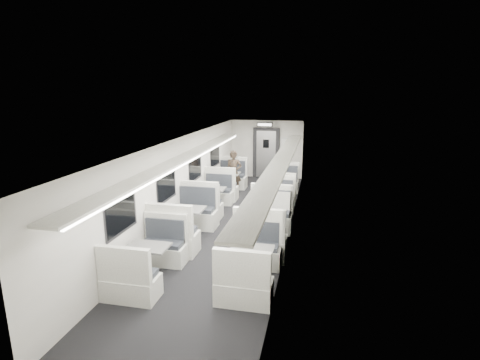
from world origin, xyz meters
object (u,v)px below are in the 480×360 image
at_px(booth_right_b, 275,206).
at_px(vestibule_door, 266,153).
at_px(booth_right_c, 266,227).
at_px(booth_left_c, 186,223).
at_px(booth_left_d, 149,262).
at_px(booth_right_d, 252,265).
at_px(booth_left_a, 227,183).
at_px(passenger, 234,173).
at_px(exit_sign, 265,124).
at_px(booth_right_a, 283,187).
at_px(booth_left_b, 212,199).

height_order(booth_right_b, vestibule_door, vestibule_door).
bearing_deg(vestibule_door, booth_right_c, -81.70).
relative_size(booth_left_c, vestibule_door, 1.09).
xyz_separation_m(booth_left_d, booth_right_d, (2.00, 0.29, 0.00)).
distance_m(booth_left_a, booth_right_b, 3.01).
bearing_deg(passenger, exit_sign, 70.24).
xyz_separation_m(booth_right_c, exit_sign, (-1.00, 6.37, 1.87)).
height_order(booth_left_c, booth_right_c, booth_left_c).
bearing_deg(booth_right_a, exit_sign, 113.43).
bearing_deg(booth_right_c, booth_right_b, 90.00).
bearing_deg(booth_right_a, booth_left_d, -107.63).
relative_size(booth_right_b, passenger, 1.26).
bearing_deg(passenger, vestibule_door, 73.26).
bearing_deg(booth_left_c, booth_right_c, 4.19).
distance_m(booth_right_d, vestibule_door, 8.88).
bearing_deg(exit_sign, booth_right_a, -66.57).
bearing_deg(exit_sign, passenger, -108.08).
xyz_separation_m(booth_left_c, booth_left_d, (0.00, -2.09, -0.05)).
height_order(booth_left_b, booth_right_b, booth_left_b).
relative_size(booth_left_a, booth_right_b, 1.09).
xyz_separation_m(passenger, exit_sign, (0.75, 2.29, 1.50)).
xyz_separation_m(booth_left_a, booth_left_b, (0.00, -1.94, -0.03)).
bearing_deg(vestibule_door, exit_sign, -90.00).
relative_size(booth_left_d, booth_right_d, 0.99).
height_order(booth_right_d, exit_sign, exit_sign).
relative_size(booth_left_a, booth_right_d, 1.08).
xyz_separation_m(booth_right_b, booth_right_d, (0.00, -3.82, 0.00)).
relative_size(booth_left_a, booth_right_c, 0.95).
height_order(booth_left_b, passenger, passenger).
bearing_deg(booth_left_d, booth_right_b, 64.07).
distance_m(booth_left_b, booth_left_c, 2.34).
height_order(booth_left_c, vestibule_door, vestibule_door).
bearing_deg(booth_right_a, passenger, 179.40).
distance_m(booth_right_d, exit_sign, 8.59).
xyz_separation_m(booth_left_a, booth_right_b, (2.00, -2.25, -0.03)).
relative_size(booth_right_c, passenger, 1.45).
relative_size(booth_right_c, exit_sign, 3.67).
distance_m(booth_left_c, exit_sign, 6.85).
bearing_deg(booth_left_c, booth_right_d, -41.90).
height_order(booth_left_a, booth_left_c, booth_left_c).
distance_m(booth_left_a, booth_left_b, 1.94).
bearing_deg(booth_left_b, booth_right_d, -64.16).
bearing_deg(booth_right_c, booth_right_a, 90.00).
distance_m(booth_right_b, booth_right_c, 1.88).
relative_size(booth_right_a, booth_right_d, 1.00).
relative_size(booth_left_b, vestibule_door, 0.95).
bearing_deg(booth_right_a, booth_right_c, -90.00).
relative_size(booth_left_c, booth_right_a, 1.15).
distance_m(booth_left_a, passenger, 0.47).
relative_size(booth_right_c, booth_right_d, 1.14).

